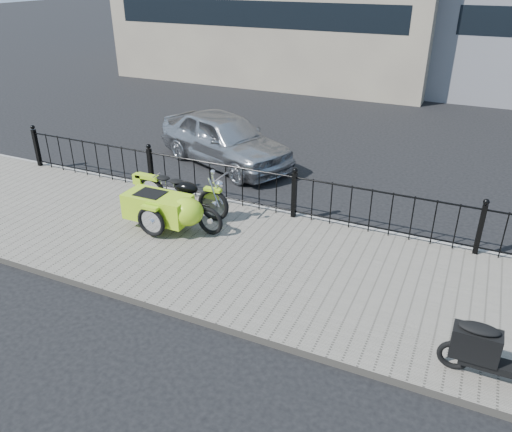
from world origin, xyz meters
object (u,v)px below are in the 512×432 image
at_px(motorcycle_sidecar, 170,205).
at_px(sedan_car, 225,139).
at_px(spare_tire, 210,221).
at_px(scooter, 497,353).

xyz_separation_m(motorcycle_sidecar, sedan_car, (-0.83, 3.85, 0.10)).
relative_size(motorcycle_sidecar, sedan_car, 0.56).
bearing_deg(spare_tire, motorcycle_sidecar, -175.48).
relative_size(scooter, sedan_car, 0.39).
bearing_deg(scooter, spare_tire, 160.09).
xyz_separation_m(scooter, spare_tire, (-5.05, 1.83, -0.13)).
distance_m(motorcycle_sidecar, spare_tire, 0.87).
distance_m(motorcycle_sidecar, sedan_car, 3.94).
height_order(motorcycle_sidecar, sedan_car, sedan_car).
relative_size(scooter, spare_tire, 2.80).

